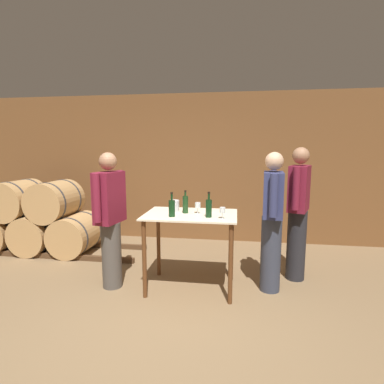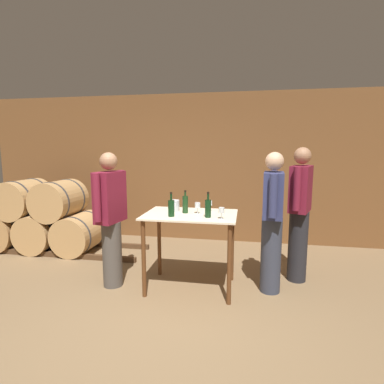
{
  "view_description": "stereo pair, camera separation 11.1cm",
  "coord_description": "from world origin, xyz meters",
  "px_view_note": "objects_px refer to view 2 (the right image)",
  "views": [
    {
      "loc": [
        0.73,
        -2.67,
        1.72
      ],
      "look_at": [
        0.19,
        0.9,
        1.19
      ],
      "focal_mm": 28.0,
      "sensor_mm": 36.0,
      "label": 1
    },
    {
      "loc": [
        0.84,
        -2.65,
        1.72
      ],
      "look_at": [
        0.19,
        0.9,
        1.19
      ],
      "focal_mm": 28.0,
      "sensor_mm": 36.0,
      "label": 2
    }
  ],
  "objects_px": {
    "wine_bottle_center": "(208,208)",
    "wine_glass_near_center": "(198,206)",
    "wine_bottle_left": "(185,204)",
    "ice_bucket": "(174,206)",
    "wine_glass_near_left": "(172,204)",
    "person_visitor_with_scarf": "(111,217)",
    "wine_glass_far_side": "(222,211)",
    "wine_bottle_far_left": "(171,208)",
    "wine_glass_near_right": "(209,203)",
    "person_visitor_bearded": "(299,212)",
    "person_host": "(272,220)"
  },
  "relations": [
    {
      "from": "wine_glass_near_left",
      "to": "person_visitor_with_scarf",
      "type": "xyz_separation_m",
      "value": [
        -0.74,
        -0.1,
        -0.16
      ]
    },
    {
      "from": "wine_bottle_center",
      "to": "wine_glass_near_left",
      "type": "relative_size",
      "value": 1.99
    },
    {
      "from": "wine_glass_near_left",
      "to": "person_visitor_bearded",
      "type": "height_order",
      "value": "person_visitor_bearded"
    },
    {
      "from": "wine_bottle_far_left",
      "to": "person_host",
      "type": "xyz_separation_m",
      "value": [
        1.16,
        0.26,
        -0.16
      ]
    },
    {
      "from": "wine_bottle_left",
      "to": "wine_glass_near_left",
      "type": "distance_m",
      "value": 0.16
    },
    {
      "from": "wine_bottle_far_left",
      "to": "wine_bottle_center",
      "type": "height_order",
      "value": "wine_bottle_center"
    },
    {
      "from": "person_visitor_bearded",
      "to": "person_host",
      "type": "bearing_deg",
      "value": -133.86
    },
    {
      "from": "wine_bottle_center",
      "to": "wine_glass_near_left",
      "type": "bearing_deg",
      "value": 162.72
    },
    {
      "from": "wine_bottle_center",
      "to": "wine_glass_far_side",
      "type": "height_order",
      "value": "wine_bottle_center"
    },
    {
      "from": "wine_bottle_center",
      "to": "wine_glass_near_right",
      "type": "xyz_separation_m",
      "value": [
        -0.03,
        0.35,
        -0.02
      ]
    },
    {
      "from": "wine_bottle_left",
      "to": "person_visitor_with_scarf",
      "type": "distance_m",
      "value": 0.93
    },
    {
      "from": "wine_glass_far_side",
      "to": "person_host",
      "type": "height_order",
      "value": "person_host"
    },
    {
      "from": "wine_bottle_center",
      "to": "person_visitor_bearded",
      "type": "distance_m",
      "value": 1.27
    },
    {
      "from": "wine_bottle_far_left",
      "to": "wine_glass_near_center",
      "type": "xyz_separation_m",
      "value": [
        0.28,
        0.2,
        -0.01
      ]
    },
    {
      "from": "person_visitor_with_scarf",
      "to": "ice_bucket",
      "type": "bearing_deg",
      "value": 17.44
    },
    {
      "from": "wine_bottle_left",
      "to": "wine_glass_near_center",
      "type": "distance_m",
      "value": 0.15
    },
    {
      "from": "ice_bucket",
      "to": "wine_bottle_center",
      "type": "bearing_deg",
      "value": -30.84
    },
    {
      "from": "person_host",
      "to": "person_visitor_bearded",
      "type": "bearing_deg",
      "value": 46.14
    },
    {
      "from": "wine_glass_near_center",
      "to": "wine_glass_near_left",
      "type": "bearing_deg",
      "value": -174.92
    },
    {
      "from": "wine_glass_near_center",
      "to": "wine_glass_far_side",
      "type": "relative_size",
      "value": 1.04
    },
    {
      "from": "wine_bottle_center",
      "to": "wine_glass_near_right",
      "type": "relative_size",
      "value": 2.25
    },
    {
      "from": "wine_bottle_left",
      "to": "person_visitor_bearded",
      "type": "xyz_separation_m",
      "value": [
        1.4,
        0.43,
        -0.13
      ]
    },
    {
      "from": "wine_glass_far_side",
      "to": "wine_glass_near_left",
      "type": "bearing_deg",
      "value": 162.19
    },
    {
      "from": "wine_glass_near_center",
      "to": "person_visitor_with_scarf",
      "type": "xyz_separation_m",
      "value": [
        -1.06,
        -0.13,
        -0.15
      ]
    },
    {
      "from": "person_visitor_with_scarf",
      "to": "wine_glass_near_left",
      "type": "bearing_deg",
      "value": 8.0
    },
    {
      "from": "ice_bucket",
      "to": "person_visitor_with_scarf",
      "type": "bearing_deg",
      "value": -162.56
    },
    {
      "from": "wine_glass_far_side",
      "to": "ice_bucket",
      "type": "distance_m",
      "value": 0.7
    },
    {
      "from": "wine_glass_far_side",
      "to": "ice_bucket",
      "type": "bearing_deg",
      "value": 151.89
    },
    {
      "from": "wine_glass_near_center",
      "to": "ice_bucket",
      "type": "xyz_separation_m",
      "value": [
        -0.31,
        0.1,
        -0.03
      ]
    },
    {
      "from": "wine_bottle_center",
      "to": "wine_glass_near_center",
      "type": "distance_m",
      "value": 0.23
    },
    {
      "from": "wine_bottle_center",
      "to": "wine_glass_near_center",
      "type": "bearing_deg",
      "value": 130.82
    },
    {
      "from": "wine_bottle_far_left",
      "to": "person_visitor_with_scarf",
      "type": "height_order",
      "value": "person_visitor_with_scarf"
    },
    {
      "from": "wine_glass_near_left",
      "to": "person_host",
      "type": "xyz_separation_m",
      "value": [
        1.19,
        0.09,
        -0.16
      ]
    },
    {
      "from": "wine_glass_near_center",
      "to": "person_visitor_bearded",
      "type": "bearing_deg",
      "value": 19.55
    },
    {
      "from": "wine_bottle_far_left",
      "to": "wine_bottle_center",
      "type": "bearing_deg",
      "value": 4.12
    },
    {
      "from": "person_visitor_with_scarf",
      "to": "wine_bottle_center",
      "type": "bearing_deg",
      "value": -1.85
    },
    {
      "from": "wine_bottle_center",
      "to": "wine_glass_near_right",
      "type": "bearing_deg",
      "value": 94.28
    },
    {
      "from": "wine_bottle_left",
      "to": "wine_bottle_center",
      "type": "xyz_separation_m",
      "value": [
        0.3,
        -0.18,
        -0.0
      ]
    },
    {
      "from": "wine_bottle_far_left",
      "to": "wine_glass_far_side",
      "type": "xyz_separation_m",
      "value": [
        0.58,
        -0.02,
        -0.01
      ]
    },
    {
      "from": "wine_bottle_far_left",
      "to": "wine_glass_near_center",
      "type": "height_order",
      "value": "wine_bottle_far_left"
    },
    {
      "from": "person_host",
      "to": "wine_bottle_left",
      "type": "bearing_deg",
      "value": -177.18
    },
    {
      "from": "wine_glass_near_center",
      "to": "wine_glass_near_right",
      "type": "bearing_deg",
      "value": 55.96
    },
    {
      "from": "wine_glass_near_right",
      "to": "wine_glass_far_side",
      "type": "distance_m",
      "value": 0.45
    },
    {
      "from": "ice_bucket",
      "to": "person_visitor_with_scarf",
      "type": "height_order",
      "value": "person_visitor_with_scarf"
    },
    {
      "from": "wine_bottle_center",
      "to": "wine_glass_far_side",
      "type": "distance_m",
      "value": 0.17
    },
    {
      "from": "wine_glass_near_right",
      "to": "person_host",
      "type": "relative_size",
      "value": 0.08
    },
    {
      "from": "wine_bottle_left",
      "to": "ice_bucket",
      "type": "distance_m",
      "value": 0.19
    },
    {
      "from": "ice_bucket",
      "to": "person_visitor_bearded",
      "type": "distance_m",
      "value": 1.6
    },
    {
      "from": "wine_glass_near_right",
      "to": "person_visitor_bearded",
      "type": "bearing_deg",
      "value": 13.14
    },
    {
      "from": "wine_glass_near_left",
      "to": "wine_glass_near_right",
      "type": "height_order",
      "value": "wine_glass_near_left"
    }
  ]
}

